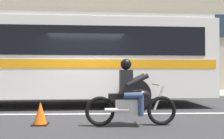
{
  "coord_description": "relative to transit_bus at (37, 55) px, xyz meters",
  "views": [
    {
      "loc": [
        0.55,
        -7.94,
        1.26
      ],
      "look_at": [
        0.82,
        -0.29,
        1.33
      ],
      "focal_mm": 39.36,
      "sensor_mm": 36.0,
      "label": 1
    }
  ],
  "objects": [
    {
      "name": "ground_plane",
      "position": [
        1.91,
        -1.19,
        -1.88
      ],
      "size": [
        60.0,
        60.0,
        0.0
      ],
      "primitive_type": "plane",
      "color": "#2B2B2D"
    },
    {
      "name": "sidewalk_curb",
      "position": [
        1.91,
        3.91,
        -1.81
      ],
      "size": [
        28.0,
        3.8,
        0.15
      ],
      "primitive_type": "cube",
      "color": "gray",
      "rests_on": "ground_plane"
    },
    {
      "name": "lane_center_stripe",
      "position": [
        1.91,
        -1.79,
        -1.88
      ],
      "size": [
        26.6,
        0.14,
        0.01
      ],
      "primitive_type": "cube",
      "color": "silver",
      "rests_on": "ground_plane"
    },
    {
      "name": "transit_bus",
      "position": [
        0.0,
        0.0,
        0.0
      ],
      "size": [
        12.74,
        3.1,
        3.22
      ],
      "color": "white",
      "rests_on": "ground_plane"
    },
    {
      "name": "motorcycle_with_rider",
      "position": [
        3.09,
        -3.42,
        -1.23
      ],
      "size": [
        2.14,
        0.64,
        1.56
      ],
      "color": "black",
      "rests_on": "ground_plane"
    },
    {
      "name": "fire_hydrant",
      "position": [
        0.27,
        2.89,
        -1.37
      ],
      "size": [
        0.22,
        0.3,
        0.75
      ],
      "color": "#4C8C3F",
      "rests_on": "sidewalk_curb"
    },
    {
      "name": "traffic_cone",
      "position": [
        0.97,
        -3.25,
        -1.63
      ],
      "size": [
        0.36,
        0.36,
        0.55
      ],
      "color": "#EA590F",
      "rests_on": "ground_plane"
    }
  ]
}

